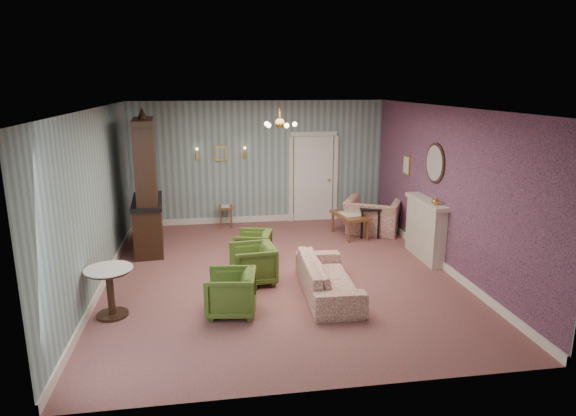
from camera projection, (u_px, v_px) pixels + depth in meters
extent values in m
plane|color=#86524E|center=(280.00, 274.00, 8.87)|extent=(7.00, 7.00, 0.00)
plane|color=white|center=(280.00, 108.00, 8.16)|extent=(7.00, 7.00, 0.00)
plane|color=slate|center=(259.00, 163.00, 11.87)|extent=(6.00, 0.00, 6.00)
plane|color=slate|center=(327.00, 267.00, 5.16)|extent=(6.00, 0.00, 6.00)
plane|color=slate|center=(97.00, 200.00, 8.06)|extent=(0.00, 7.00, 7.00)
plane|color=slate|center=(445.00, 189.00, 8.97)|extent=(0.00, 7.00, 7.00)
plane|color=#AB5567|center=(444.00, 189.00, 8.96)|extent=(0.00, 7.00, 7.00)
imported|color=#486222|center=(231.00, 291.00, 7.25)|extent=(0.74, 0.78, 0.72)
imported|color=#486222|center=(253.00, 262.00, 8.41)|extent=(0.73, 0.77, 0.73)
imported|color=#486222|center=(253.00, 245.00, 9.41)|extent=(0.74, 0.77, 0.65)
imported|color=#973F3D|center=(328.00, 272.00, 7.92)|extent=(0.64, 1.99, 0.77)
imported|color=#973F3D|center=(373.00, 210.00, 11.20)|extent=(1.40, 1.24, 1.03)
imported|color=gold|center=(436.00, 201.00, 8.99)|extent=(0.15, 0.15, 0.15)
cube|color=maroon|center=(373.00, 214.00, 11.06)|extent=(0.41, 0.28, 0.39)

